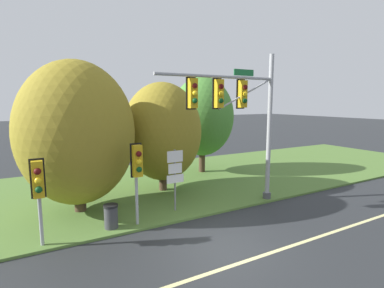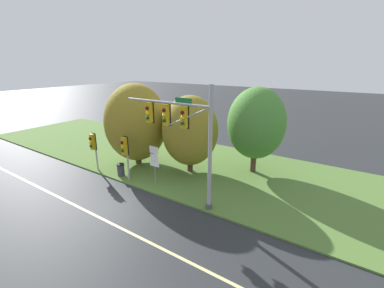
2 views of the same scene
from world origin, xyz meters
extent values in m
plane|color=#282B2D|center=(0.00, 0.00, 0.00)|extent=(160.00, 160.00, 0.00)
cube|color=beige|center=(0.00, -1.20, 0.00)|extent=(36.00, 0.16, 0.01)
cube|color=#517533|center=(0.00, 8.25, 0.05)|extent=(48.00, 11.50, 0.10)
cylinder|color=#9EA0A5|center=(4.75, 2.86, 3.65)|extent=(0.22, 0.22, 7.09)
cylinder|color=#4C4C51|center=(4.75, 2.86, 0.25)|extent=(0.40, 0.40, 0.30)
cylinder|color=#9EA0A5|center=(1.74, 2.86, 6.03)|extent=(6.02, 0.14, 0.14)
cylinder|color=#9EA0A5|center=(3.25, 2.86, 5.33)|extent=(3.04, 0.08, 1.47)
cube|color=gold|center=(3.05, 2.86, 5.30)|extent=(0.34, 0.28, 1.22)
cube|color=black|center=(3.05, 3.02, 5.30)|extent=(0.46, 0.04, 1.34)
sphere|color=#4C0C0C|center=(3.05, 2.68, 5.60)|extent=(0.22, 0.22, 0.22)
sphere|color=yellow|center=(3.05, 2.68, 5.30)|extent=(0.22, 0.22, 0.22)
sphere|color=#0C4219|center=(3.05, 2.68, 5.00)|extent=(0.22, 0.22, 0.22)
cube|color=gold|center=(1.74, 2.86, 5.30)|extent=(0.34, 0.28, 1.22)
cube|color=black|center=(1.74, 3.02, 5.30)|extent=(0.46, 0.04, 1.34)
sphere|color=#4C0C0C|center=(1.74, 2.68, 5.60)|extent=(0.22, 0.22, 0.22)
sphere|color=yellow|center=(1.74, 2.68, 5.30)|extent=(0.22, 0.22, 0.22)
sphere|color=#0C4219|center=(1.74, 2.68, 5.00)|extent=(0.22, 0.22, 0.22)
cube|color=gold|center=(0.44, 2.86, 5.30)|extent=(0.34, 0.28, 1.22)
cube|color=black|center=(0.44, 3.02, 5.30)|extent=(0.46, 0.04, 1.34)
sphere|color=#4C0C0C|center=(0.44, 2.68, 5.60)|extent=(0.22, 0.22, 0.22)
sphere|color=yellow|center=(0.44, 2.68, 5.30)|extent=(0.22, 0.22, 0.22)
sphere|color=#0C4219|center=(0.44, 2.68, 5.00)|extent=(0.22, 0.22, 0.22)
cube|color=#196B33|center=(3.05, 2.81, 6.25)|extent=(1.10, 0.04, 0.28)
cylinder|color=#9EA0A5|center=(-2.03, 3.01, 1.68)|extent=(0.12, 0.12, 3.17)
cube|color=gold|center=(-2.03, 2.81, 2.71)|extent=(0.34, 0.28, 1.22)
cube|color=black|center=(-2.03, 2.97, 2.71)|extent=(0.46, 0.04, 1.34)
sphere|color=#4C0C0C|center=(-2.03, 2.64, 3.01)|extent=(0.22, 0.22, 0.22)
sphere|color=yellow|center=(-2.03, 2.64, 2.71)|extent=(0.22, 0.22, 0.22)
sphere|color=#0C4219|center=(-2.03, 2.64, 2.41)|extent=(0.22, 0.22, 0.22)
cylinder|color=#9EA0A5|center=(-5.45, 2.91, 1.56)|extent=(0.12, 0.12, 2.91)
cube|color=gold|center=(-5.45, 2.71, 2.45)|extent=(0.34, 0.28, 1.22)
cube|color=black|center=(-5.45, 2.87, 2.45)|extent=(0.46, 0.04, 1.34)
sphere|color=#4C0C0C|center=(-5.45, 2.54, 2.75)|extent=(0.22, 0.22, 0.22)
sphere|color=yellow|center=(-5.45, 2.54, 2.45)|extent=(0.22, 0.22, 0.22)
sphere|color=#0C4219|center=(-5.45, 2.54, 2.15)|extent=(0.22, 0.22, 0.22)
cylinder|color=slate|center=(-0.03, 3.64, 1.49)|extent=(0.08, 0.08, 2.77)
cube|color=white|center=(-0.03, 3.61, 2.57)|extent=(0.75, 0.03, 0.50)
cube|color=white|center=(-0.03, 3.61, 2.03)|extent=(0.66, 0.03, 0.45)
cube|color=white|center=(-0.03, 3.61, 1.56)|extent=(0.82, 0.03, 0.37)
cylinder|color=#423021|center=(-3.75, 5.70, 1.17)|extent=(0.50, 0.50, 2.13)
ellipsoid|color=olive|center=(-3.75, 5.70, 3.60)|extent=(4.99, 4.99, 6.24)
cylinder|color=#423021|center=(0.78, 6.80, 1.14)|extent=(0.42, 0.42, 2.08)
ellipsoid|color=olive|center=(0.78, 6.80, 3.34)|extent=(4.23, 4.23, 5.29)
cylinder|color=#423021|center=(4.91, 9.43, 1.43)|extent=(0.43, 0.43, 2.66)
ellipsoid|color=#478433|center=(4.91, 9.43, 3.94)|extent=(4.28, 4.28, 5.34)
cylinder|color=#38383D|center=(-3.03, 3.15, 0.53)|extent=(0.52, 0.52, 0.85)
cylinder|color=black|center=(-3.03, 3.15, 0.99)|extent=(0.56, 0.56, 0.08)
camera|label=1|loc=(-5.73, -8.00, 4.98)|focal=28.00mm
camera|label=2|loc=(11.23, -8.61, 8.21)|focal=24.00mm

